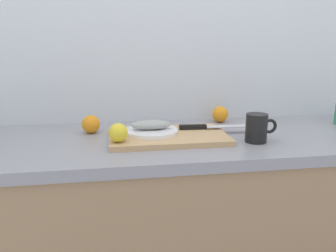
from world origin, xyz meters
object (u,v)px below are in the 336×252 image
(cutting_board, at_px, (168,136))
(lemon_0, at_px, (118,133))
(fish_fillet, at_px, (151,125))
(coffee_mug_0, at_px, (257,128))
(white_plate, at_px, (151,131))
(orange_0, at_px, (91,124))
(chef_knife, at_px, (206,127))

(cutting_board, xyz_separation_m, lemon_0, (-0.19, -0.08, 0.04))
(fish_fillet, height_order, coffee_mug_0, coffee_mug_0)
(white_plate, xyz_separation_m, fish_fillet, (0.00, 0.00, 0.03))
(white_plate, height_order, orange_0, orange_0)
(cutting_board, distance_m, white_plate, 0.07)
(fish_fillet, bearing_deg, chef_knife, 7.43)
(chef_knife, height_order, coffee_mug_0, coffee_mug_0)
(white_plate, distance_m, lemon_0, 0.17)
(lemon_0, relative_size, orange_0, 0.91)
(fish_fillet, relative_size, coffee_mug_0, 1.29)
(chef_knife, xyz_separation_m, coffee_mug_0, (0.16, -0.14, 0.02))
(white_plate, xyz_separation_m, chef_knife, (0.22, 0.03, 0.00))
(white_plate, relative_size, lemon_0, 3.06)
(coffee_mug_0, xyz_separation_m, orange_0, (-0.61, 0.23, -0.02))
(cutting_board, bearing_deg, chef_knife, 16.45)
(chef_knife, bearing_deg, coffee_mug_0, -38.73)
(lemon_0, bearing_deg, white_plate, 39.17)
(lemon_0, bearing_deg, coffee_mug_0, -1.14)
(fish_fillet, height_order, orange_0, orange_0)
(cutting_board, bearing_deg, white_plate, 163.50)
(cutting_board, bearing_deg, orange_0, 155.95)
(coffee_mug_0, bearing_deg, orange_0, 159.71)
(white_plate, xyz_separation_m, orange_0, (-0.23, 0.11, 0.01))
(white_plate, bearing_deg, fish_fillet, 0.00)
(chef_knife, distance_m, lemon_0, 0.38)
(coffee_mug_0, bearing_deg, white_plate, 163.41)
(white_plate, height_order, coffee_mug_0, coffee_mug_0)
(cutting_board, height_order, coffee_mug_0, coffee_mug_0)
(chef_knife, relative_size, orange_0, 3.95)
(cutting_board, height_order, orange_0, orange_0)
(white_plate, height_order, lemon_0, lemon_0)
(lemon_0, height_order, orange_0, lemon_0)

